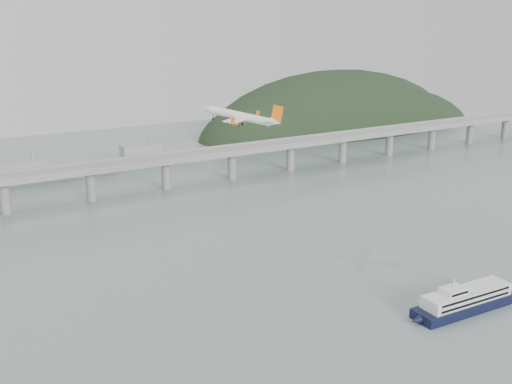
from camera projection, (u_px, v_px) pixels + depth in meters
ground at (334, 319)px, 223.14m from camera, size 900.00×900.00×0.00m
bridge at (135, 167)px, 381.27m from camera, size 800.00×22.00×23.90m
headland at (346, 144)px, 644.23m from camera, size 365.00×155.00×156.00m
ferry at (466, 300)px, 229.32m from camera, size 77.27×15.63×14.57m
airliner at (242, 117)px, 257.32m from camera, size 29.23×31.46×10.05m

